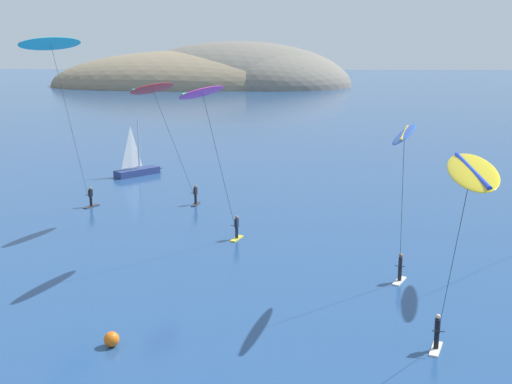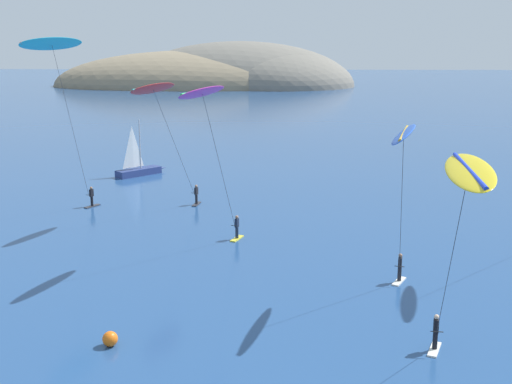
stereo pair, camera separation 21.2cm
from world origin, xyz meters
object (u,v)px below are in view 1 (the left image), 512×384
kitesurfer_red (156,98)px  kitesurfer_cyan (54,55)px  kitesurfer_blue (404,147)px  marker_buoy (112,339)px  sailboat_near (140,169)px  kitesurfer_magenta (206,105)px  kitesurfer_yellow (468,185)px

kitesurfer_red → kitesurfer_cyan: 8.42m
kitesurfer_blue → marker_buoy: (-13.81, -6.00, -7.88)m
kitesurfer_blue → sailboat_near: bearing=122.8°
kitesurfer_red → marker_buoy: (1.58, -21.01, -9.02)m
sailboat_near → kitesurfer_red: kitesurfer_red is taller
kitesurfer_red → kitesurfer_cyan: bearing=172.9°
kitesurfer_red → kitesurfer_magenta: kitesurfer_magenta is taller
kitesurfer_red → kitesurfer_magenta: bearing=-62.6°
sailboat_near → kitesurfer_cyan: kitesurfer_cyan is taller
marker_buoy → kitesurfer_magenta: bearing=75.6°
sailboat_near → kitesurfer_yellow: bearing=-63.7°
kitesurfer_yellow → marker_buoy: bearing=163.3°
sailboat_near → kitesurfer_magenta: (9.87, -25.94, 9.10)m
kitesurfer_blue → kitesurfer_magenta: (-10.73, 6.00, 1.51)m
kitesurfer_blue → kitesurfer_magenta: bearing=150.8°
sailboat_near → kitesurfer_red: size_ratio=0.54×
sailboat_near → kitesurfer_blue: bearing=-57.2°
kitesurfer_red → sailboat_near: bearing=107.1°
kitesurfer_red → kitesurfer_cyan: (-7.77, 0.97, 3.09)m
kitesurfer_cyan → marker_buoy: size_ratio=19.72×
sailboat_near → kitesurfer_blue: (20.60, -31.94, 7.59)m
sailboat_near → kitesurfer_yellow: kitesurfer_yellow is taller
kitesurfer_magenta → marker_buoy: size_ratio=15.62×
kitesurfer_blue → kitesurfer_cyan: bearing=145.4°
kitesurfer_blue → kitesurfer_yellow: bearing=-88.5°
kitesurfer_red → kitesurfer_blue: 21.53m
kitesurfer_cyan → kitesurfer_magenta: 16.18m
marker_buoy → sailboat_near: bearing=100.1°
kitesurfer_red → kitesurfer_blue: kitesurfer_red is taller
kitesurfer_cyan → marker_buoy: bearing=-67.0°
kitesurfer_red → kitesurfer_yellow: size_ratio=1.12×
kitesurfer_blue → marker_buoy: bearing=-156.5°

